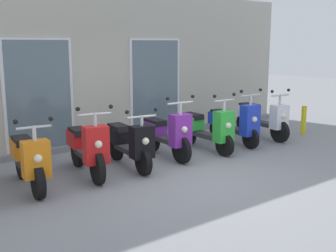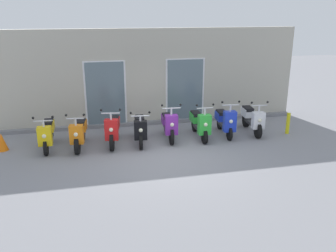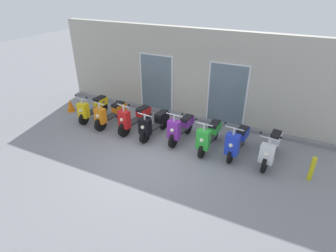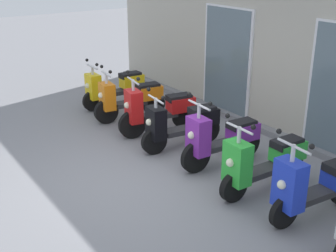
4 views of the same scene
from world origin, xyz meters
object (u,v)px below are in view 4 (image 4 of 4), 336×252
traffic_cone (94,82)px  scooter_yellow (114,87)px  scooter_orange (130,99)px  scooter_purple (221,138)px  scooter_red (158,110)px  scooter_black (181,124)px  scooter_blue (315,184)px  scooter_green (263,162)px

traffic_cone → scooter_yellow: bearing=-5.6°
scooter_orange → scooter_purple: 2.74m
scooter_red → scooter_black: (0.81, -0.05, -0.02)m
scooter_yellow → scooter_orange: 0.92m
scooter_black → scooter_purple: (0.93, 0.12, 0.02)m
scooter_blue → scooter_green: bearing=-176.8°
scooter_orange → scooter_purple: size_ratio=1.01×
scooter_red → scooter_blue: (3.61, 0.05, 0.00)m
scooter_black → traffic_cone: bearing=176.4°
scooter_yellow → scooter_red: (1.91, -0.08, 0.01)m
scooter_red → scooter_orange: bearing=-177.8°
scooter_blue → scooter_black: bearing=-178.0°
scooter_red → traffic_cone: size_ratio=3.18×
scooter_black → scooter_red: bearing=176.8°
scooter_red → scooter_purple: bearing=2.4°
scooter_yellow → scooter_green: 4.65m
scooter_yellow → scooter_purple: scooter_purple is taller
scooter_orange → scooter_purple: scooter_purple is taller
traffic_cone → scooter_orange: bearing=-6.4°
scooter_green → traffic_cone: 5.95m
scooter_yellow → traffic_cone: scooter_yellow is taller
scooter_green → scooter_blue: size_ratio=1.02×
scooter_orange → scooter_red: size_ratio=0.96×
scooter_purple → scooter_yellow: bearing=179.9°
scooter_red → scooter_black: bearing=-3.2°
scooter_black → scooter_orange: bearing=179.8°
scooter_purple → scooter_green: scooter_purple is taller
scooter_black → traffic_cone: size_ratio=3.05×
scooter_purple → traffic_cone: (-4.95, 0.13, -0.22)m
scooter_orange → scooter_blue: (4.61, 0.09, 0.04)m
traffic_cone → scooter_purple: bearing=-1.6°
scooter_yellow → traffic_cone: bearing=174.4°
scooter_black → scooter_blue: (2.80, 0.10, 0.03)m
scooter_black → scooter_yellow: bearing=177.4°
scooter_yellow → scooter_black: bearing=-2.6°
scooter_black → traffic_cone: 4.03m
scooter_yellow → scooter_blue: size_ratio=1.00×
scooter_green → traffic_cone: (-5.94, 0.20, -0.21)m
scooter_green → scooter_blue: 0.88m
scooter_purple → scooter_blue: 1.87m
scooter_yellow → scooter_red: bearing=-2.4°
scooter_blue → traffic_cone: size_ratio=3.01×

